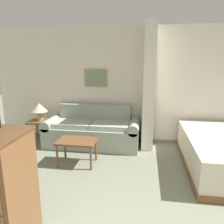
{
  "coord_description": "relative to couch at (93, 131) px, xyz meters",
  "views": [
    {
      "loc": [
        -0.11,
        -1.02,
        1.85
      ],
      "look_at": [
        -0.64,
        2.36,
        1.05
      ],
      "focal_mm": 35.0,
      "sensor_mm": 36.0,
      "label": 1
    }
  ],
  "objects": [
    {
      "name": "coffee_table",
      "position": [
        -0.06,
        -0.95,
        0.07
      ],
      "size": [
        0.69,
        0.47,
        0.46
      ],
      "color": "brown",
      "rests_on": "ground_plane"
    },
    {
      "name": "wall_back",
      "position": [
        1.25,
        0.48,
        0.97
      ],
      "size": [
        7.4,
        0.16,
        2.6
      ],
      "color": "silver",
      "rests_on": "ground_plane"
    },
    {
      "name": "side_table",
      "position": [
        -1.21,
        -0.05,
        0.13
      ],
      "size": [
        0.48,
        0.48,
        0.54
      ],
      "color": "brown",
      "rests_on": "ground_plane"
    },
    {
      "name": "couch",
      "position": [
        0.0,
        0.0,
        0.0
      ],
      "size": [
        2.07,
        0.84,
        0.88
      ],
      "color": "#99A393",
      "rests_on": "ground_plane"
    },
    {
      "name": "table_lamp",
      "position": [
        -1.21,
        -0.05,
        0.49
      ],
      "size": [
        0.36,
        0.36,
        0.39
      ],
      "color": "tan",
      "rests_on": "side_table"
    },
    {
      "name": "wall_partition_pillar",
      "position": [
        1.21,
        0.12,
        0.97
      ],
      "size": [
        0.24,
        0.6,
        2.6
      ],
      "color": "silver",
      "rests_on": "ground_plane"
    }
  ]
}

